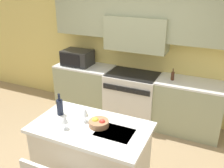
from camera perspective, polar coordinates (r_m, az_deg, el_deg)
back_cabinetry at (r=4.64m, az=6.25°, el=10.96°), size 10.00×0.46×2.70m
back_counter at (r=4.78m, az=4.70°, el=-2.80°), size 3.20×0.62×0.94m
range_stove at (r=4.76m, az=4.61°, el=-2.92°), size 0.95×0.70×0.93m
microwave at (r=5.05m, az=-7.91°, el=6.00°), size 0.58×0.41×0.29m
kitchen_island at (r=3.34m, az=-4.66°, el=-15.96°), size 1.43×0.83×0.90m
wine_bottle at (r=3.32m, az=-11.83°, el=-5.09°), size 0.08×0.08×0.30m
wine_glass_near at (r=3.00m, az=-10.74°, el=-7.90°), size 0.08×0.08×0.19m
wine_glass_far at (r=3.10m, az=-6.14°, el=-6.47°), size 0.08×0.08×0.19m
fruit_bowl at (r=3.05m, az=-3.05°, el=-8.87°), size 0.24×0.24×0.10m
oil_bottle_on_counter at (r=4.37m, az=13.69°, el=1.84°), size 0.06×0.06×0.21m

